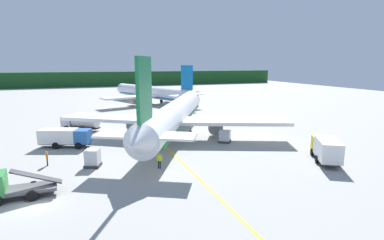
% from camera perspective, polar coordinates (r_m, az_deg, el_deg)
% --- Properties ---
extents(ground, '(240.00, 320.00, 0.20)m').
position_cam_1_polar(ground, '(74.88, -23.25, 1.11)').
color(ground, '#999993').
extents(distant_treeline, '(216.00, 6.00, 7.12)m').
position_cam_1_polar(distant_treeline, '(156.26, -21.87, 7.11)').
color(distant_treeline, '#19471E').
rests_on(distant_treeline, ground).
extents(airliner_foreground, '(32.47, 38.39, 11.90)m').
position_cam_1_polar(airliner_foreground, '(46.81, -3.26, 1.04)').
color(airliner_foreground, white).
rests_on(airliner_foreground, ground).
extents(airliner_mid_apron, '(30.19, 35.89, 10.76)m').
position_cam_1_polar(airliner_mid_apron, '(85.80, -7.44, 5.14)').
color(airliner_mid_apron, white).
rests_on(airliner_mid_apron, ground).
extents(service_truck_fuel, '(6.12, 2.65, 2.54)m').
position_cam_1_polar(service_truck_fuel, '(29.86, -31.66, -10.61)').
color(service_truck_fuel, '#338C3F').
rests_on(service_truck_fuel, ground).
extents(service_truck_baggage, '(6.39, 5.38, 2.40)m').
position_cam_1_polar(service_truck_baggage, '(54.50, -20.41, -0.38)').
color(service_truck_baggage, silver).
rests_on(service_truck_baggage, ground).
extents(service_truck_catering, '(5.22, 6.64, 2.77)m').
position_cam_1_polar(service_truck_catering, '(38.16, 24.03, -4.95)').
color(service_truck_catering, yellow).
rests_on(service_truck_catering, ground).
extents(service_truck_pushback, '(6.99, 4.38, 2.48)m').
position_cam_1_polar(service_truck_pushback, '(44.38, -22.82, -2.90)').
color(service_truck_pushback, '#2659A5').
rests_on(service_truck_pushback, ground).
extents(cargo_container_near, '(2.30, 2.30, 1.84)m').
position_cam_1_polar(cargo_container_near, '(43.60, 6.21, -3.12)').
color(cargo_container_near, '#333338').
rests_on(cargo_container_near, ground).
extents(cargo_container_mid, '(2.07, 2.07, 2.07)m').
position_cam_1_polar(cargo_container_mid, '(35.12, -18.31, -6.83)').
color(cargo_container_mid, '#333338').
rests_on(cargo_container_mid, ground).
extents(crew_marshaller, '(0.56, 0.42, 1.78)m').
position_cam_1_polar(crew_marshaller, '(32.94, -6.20, -7.35)').
color(crew_marshaller, '#191E33').
rests_on(crew_marshaller, ground).
extents(crew_loader_left, '(0.29, 0.62, 1.64)m').
position_cam_1_polar(crew_loader_left, '(37.32, -25.74, -6.36)').
color(crew_loader_left, '#191E33').
rests_on(crew_loader_left, ground).
extents(apron_guide_line, '(0.30, 60.00, 0.01)m').
position_cam_1_polar(apron_guide_line, '(42.51, -5.36, -4.66)').
color(apron_guide_line, yellow).
rests_on(apron_guide_line, ground).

